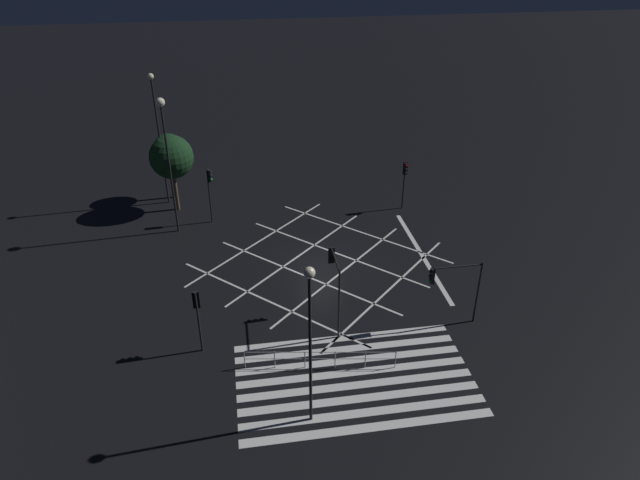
# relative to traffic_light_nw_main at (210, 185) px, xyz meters

# --- Properties ---
(ground_plane) EXTENTS (200.00, 200.00, 0.00)m
(ground_plane) POSITION_rel_traffic_light_nw_main_xyz_m (6.97, -7.08, -3.03)
(ground_plane) COLOR black
(road_markings) EXTENTS (17.59, 23.06, 0.01)m
(road_markings) POSITION_rel_traffic_light_nw_main_xyz_m (7.34, -14.74, -3.03)
(road_markings) COLOR silver
(road_markings) RESTS_ON ground_plane
(traffic_light_nw_main) EXTENTS (0.39, 0.36, 4.25)m
(traffic_light_nw_main) POSITION_rel_traffic_light_nw_main_xyz_m (0.00, 0.00, 0.00)
(traffic_light_nw_main) COLOR black
(traffic_light_nw_main) RESTS_ON ground_plane
(traffic_light_median_south) EXTENTS (0.36, 2.72, 4.38)m
(traffic_light_median_south) POSITION_rel_traffic_light_nw_main_xyz_m (6.77, -13.30, 0.20)
(traffic_light_median_south) COLOR black
(traffic_light_median_south) RESTS_ON ground_plane
(traffic_light_sw_cross) EXTENTS (0.36, 0.39, 3.72)m
(traffic_light_sw_cross) POSITION_rel_traffic_light_nw_main_xyz_m (-0.56, -14.48, -0.37)
(traffic_light_sw_cross) COLOR black
(traffic_light_sw_cross) RESTS_ON ground_plane
(traffic_light_se_main) EXTENTS (3.03, 0.36, 3.97)m
(traffic_light_se_main) POSITION_rel_traffic_light_nw_main_xyz_m (13.03, -14.48, -0.08)
(traffic_light_se_main) COLOR black
(traffic_light_se_main) RESTS_ON ground_plane
(traffic_light_ne_cross) EXTENTS (0.36, 0.39, 3.89)m
(traffic_light_ne_cross) POSITION_rel_traffic_light_nw_main_xyz_m (14.62, -0.13, -0.25)
(traffic_light_ne_cross) COLOR black
(traffic_light_ne_cross) RESTS_ON ground_plane
(street_lamp_east) EXTENTS (0.48, 0.48, 8.26)m
(street_lamp_east) POSITION_rel_traffic_light_nw_main_xyz_m (4.45, -20.17, 2.62)
(street_lamp_east) COLOR black
(street_lamp_east) RESTS_ON ground_plane
(street_lamp_west) EXTENTS (0.45, 0.45, 10.22)m
(street_lamp_west) POSITION_rel_traffic_light_nw_main_xyz_m (-3.52, 3.93, 3.50)
(street_lamp_west) COLOR black
(street_lamp_west) RESTS_ON ground_plane
(street_lamp_far) EXTENTS (0.59, 0.59, 9.81)m
(street_lamp_far) POSITION_rel_traffic_light_nw_main_xyz_m (-2.52, -1.02, 4.21)
(street_lamp_far) COLOR black
(street_lamp_far) RESTS_ON ground_plane
(street_tree_near) EXTENTS (2.40, 2.40, 5.35)m
(street_tree_near) POSITION_rel_traffic_light_nw_main_xyz_m (-3.08, 4.81, 1.09)
(street_tree_near) COLOR brown
(street_tree_near) RESTS_ON ground_plane
(street_tree_far) EXTENTS (3.28, 3.28, 6.00)m
(street_tree_far) POSITION_rel_traffic_light_nw_main_xyz_m (-2.71, 2.55, 1.31)
(street_tree_far) COLOR brown
(street_tree_far) RESTS_ON ground_plane
(pedestrian_railing) EXTENTS (7.60, 1.26, 1.05)m
(pedestrian_railing) POSITION_rel_traffic_light_nw_main_xyz_m (5.40, -16.87, -2.35)
(pedestrian_railing) COLOR #9EA0A5
(pedestrian_railing) RESTS_ON ground_plane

